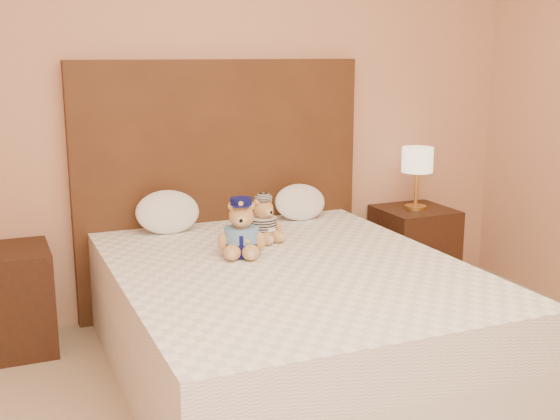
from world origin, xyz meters
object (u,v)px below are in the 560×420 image
Objects in this scene: nightstand_left at (7,301)px; pillow_left at (168,210)px; bed at (288,319)px; nightstand_right at (413,249)px; teddy_prisoner at (263,219)px; pillow_right at (300,200)px; teddy_police at (242,227)px; lamp at (417,163)px.

pillow_left is (0.87, 0.03, 0.40)m from nightstand_left.
bed and nightstand_right have the same top height.
teddy_prisoner reaches higher than bed.
pillow_left is at bearing 1.97° from nightstand_left.
bed is 1.48m from nightstand_left.
nightstand_left is 2.50m from nightstand_right.
nightstand_right is (1.25, 0.80, -0.00)m from bed.
teddy_prisoner reaches higher than pillow_right.
nightstand_right is 1.69× the size of pillow_right.
teddy_prisoner is 0.58m from pillow_left.
teddy_police is 0.80× the size of pillow_left.
pillow_right is (0.59, 0.60, -0.03)m from teddy_police.
bed is at bearing -113.79° from teddy_prisoner.
nightstand_right is 1.32m from teddy_prisoner.
pillow_left reaches higher than nightstand_left.
bed is 6.90× the size of teddy_police.
bed is at bearing -147.38° from nightstand_right.
nightstand_left is at bearing 173.65° from teddy_police.
bed is 8.20× the size of teddy_prisoner.
pillow_left is at bearing 178.94° from nightstand_right.
lamp reaches higher than pillow_left.
lamp is 1.64× the size of teddy_prisoner.
nightstand_right is (2.50, 0.00, 0.00)m from nightstand_left.
bed is 1.00m from pillow_left.
lamp is 1.52m from teddy_police.
pillow_left is at bearing 114.35° from bed.
nightstand_right is 1.68m from pillow_left.
nightstand_left is 1.00× the size of nightstand_right.
teddy_prisoner is at bearing 83.92° from bed.
nightstand_left is 2.56m from lamp.
nightstand_right is 1.38× the size of lamp.
lamp is (-0.00, 0.00, 0.57)m from nightstand_right.
bed is at bearing -147.38° from lamp.
nightstand_left is at bearing 146.68° from teddy_prisoner.
teddy_police is (-1.40, -0.57, -0.15)m from lamp.
lamp is at bearing -0.95° from teddy_prisoner.
teddy_police is 0.64m from pillow_left.
pillow_left is at bearing 119.39° from teddy_prisoner.
pillow_left reaches higher than teddy_prisoner.
bed is 6.14× the size of pillow_right.
nightstand_left is 1.69× the size of pillow_right.
lamp is 1.23× the size of pillow_right.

